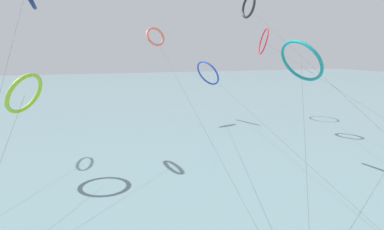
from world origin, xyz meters
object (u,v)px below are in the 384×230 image
Objects in this scene: kite_crimson at (264,41)px; kite_lime at (24,93)px; kite_charcoal at (249,6)px; kite_teal at (301,61)px; kite_cobalt at (208,73)px; kite_coral at (155,37)px.

kite_crimson reaches higher than kite_lime.
kite_crimson is (9.04, 9.53, -4.90)m from kite_charcoal.
kite_charcoal is 1.99× the size of kite_lime.
kite_lime is at bearing -71.99° from kite_charcoal.
kite_teal is 1.00× the size of kite_lime.
kite_cobalt is 0.99× the size of kite_crimson.
kite_charcoal is 34.15m from kite_lime.
kite_lime is (-30.55, -10.34, -11.23)m from kite_charcoal.
kite_lime is at bearing 104.65° from kite_cobalt.
kite_charcoal is at bearing -24.73° from kite_crimson.
kite_coral reaches higher than kite_cobalt.
kite_coral is at bearing -131.08° from kite_charcoal.
kite_lime is at bearing -44.59° from kite_crimson.
kite_coral is (-11.14, 26.58, 3.87)m from kite_teal.
kite_teal is 27.54m from kite_crimson.
kite_cobalt is (-1.21, 25.27, -2.91)m from kite_teal.
kite_coral is 2.55× the size of kite_lime.
kite_charcoal is at bearing 175.83° from kite_cobalt.
kite_charcoal reaches higher than kite_lime.
kite_crimson is at bearing 135.83° from kite_charcoal.
kite_charcoal reaches higher than kite_crimson.
kite_coral is 1.28× the size of kite_charcoal.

